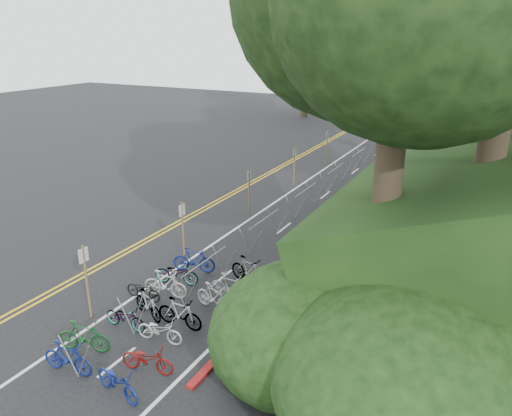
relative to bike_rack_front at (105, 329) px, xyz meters
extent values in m
plane|color=black|center=(-2.59, 1.83, -0.88)|extent=(120.00, 120.00, 0.00)
cube|color=gold|center=(-4.74, 11.83, -0.88)|extent=(0.12, 80.00, 0.01)
cube|color=gold|center=(-4.44, 11.83, -0.88)|extent=(0.12, 80.00, 0.01)
cube|color=silver|center=(-1.59, 11.83, -0.88)|extent=(0.12, 80.00, 0.01)
cube|color=silver|center=(2.61, 11.83, -0.88)|extent=(0.12, 80.00, 0.01)
cube|color=silver|center=(0.51, -0.17, -0.88)|extent=(0.10, 1.60, 0.01)
cube|color=silver|center=(0.51, 5.83, -0.88)|extent=(0.10, 1.60, 0.01)
cube|color=silver|center=(0.51, 11.83, -0.88)|extent=(0.10, 1.60, 0.01)
cube|color=silver|center=(0.51, 17.83, -0.88)|extent=(0.10, 1.60, 0.01)
cube|color=silver|center=(0.51, 23.83, -0.88)|extent=(0.10, 1.60, 0.01)
cube|color=silver|center=(0.51, 29.83, -0.88)|extent=(0.10, 1.60, 0.01)
cube|color=silver|center=(0.51, 35.83, -0.88)|extent=(0.10, 1.60, 0.01)
cube|color=maroon|center=(3.11, 13.83, -0.83)|extent=(0.25, 28.00, 0.10)
cube|color=#382819|center=(3.81, 23.83, -0.80)|extent=(1.40, 44.00, 0.16)
ellipsoid|color=#284C19|center=(4.61, 4.83, 0.16)|extent=(2.00, 2.80, 1.60)
ellipsoid|color=#284C19|center=(5.41, 9.83, 0.67)|extent=(2.60, 3.64, 2.08)
ellipsoid|color=#284C19|center=(6.61, 15.83, 1.11)|extent=(2.20, 3.08, 1.76)
ellipsoid|color=#284C19|center=(5.21, 21.83, 0.68)|extent=(3.00, 4.20, 2.40)
ellipsoid|color=#284C19|center=(5.91, 27.83, 0.84)|extent=(2.40, 3.36, 1.92)
ellipsoid|color=#284C19|center=(7.21, 31.83, 1.53)|extent=(2.80, 3.92, 2.24)
ellipsoid|color=#284C19|center=(4.41, 7.83, 0.02)|extent=(1.80, 2.52, 1.44)
ellipsoid|color=#284C19|center=(7.41, 19.83, 1.72)|extent=(3.20, 4.48, 2.56)
ellipsoid|color=black|center=(5.41, 2.33, 0.33)|extent=(5.28, 6.16, 3.52)
ellipsoid|color=black|center=(8.41, 1.33, 0.55)|extent=(6.24, 7.28, 4.16)
cylinder|color=#2D2319|center=(6.91, 4.83, 3.48)|extent=(0.84, 0.84, 6.32)
cylinder|color=#2D2319|center=(9.41, 7.83, 5.81)|extent=(0.92, 0.92, 7.78)
cylinder|color=#2D2319|center=(8.41, 13.83, 5.26)|extent=(0.89, 0.89, 7.30)
cylinder|color=#2D2319|center=(-11.59, 43.83, 2.28)|extent=(0.84, 0.84, 6.32)
ellipsoid|color=black|center=(-11.59, 43.83, 8.03)|extent=(8.65, 8.65, 8.22)
cylinder|color=#2D2319|center=(-8.59, 51.83, 2.03)|extent=(0.81, 0.81, 5.84)
ellipsoid|color=black|center=(-8.59, 51.83, 7.22)|extent=(7.57, 7.57, 7.19)
cylinder|color=gray|center=(0.00, 0.00, 0.35)|extent=(0.05, 2.60, 0.05)
cylinder|color=gray|center=(-0.28, -1.20, -0.27)|extent=(0.62, 0.04, 1.22)
cylinder|color=gray|center=(0.28, -1.20, -0.27)|extent=(0.62, 0.04, 1.22)
cylinder|color=gray|center=(-0.28, 1.20, -0.27)|extent=(0.62, 0.04, 1.22)
cylinder|color=gray|center=(0.28, 1.20, -0.27)|extent=(0.62, 0.04, 1.22)
cylinder|color=gray|center=(0.41, 4.83, 0.27)|extent=(0.05, 3.00, 0.05)
cylinder|color=gray|center=(0.13, 3.43, -0.31)|extent=(0.58, 0.04, 1.13)
cylinder|color=gray|center=(0.69, 3.43, -0.31)|extent=(0.58, 0.04, 1.13)
cylinder|color=gray|center=(0.13, 6.23, -0.31)|extent=(0.58, 0.04, 1.13)
cylinder|color=gray|center=(0.69, 6.23, -0.31)|extent=(0.58, 0.04, 1.13)
cylinder|color=gray|center=(0.41, 9.83, 0.27)|extent=(0.05, 3.00, 0.05)
cylinder|color=gray|center=(0.13, 8.43, -0.31)|extent=(0.58, 0.04, 1.13)
cylinder|color=gray|center=(0.69, 8.43, -0.31)|extent=(0.58, 0.04, 1.13)
cylinder|color=gray|center=(0.13, 11.23, -0.31)|extent=(0.58, 0.04, 1.13)
cylinder|color=gray|center=(0.69, 11.23, -0.31)|extent=(0.58, 0.04, 1.13)
cylinder|color=gray|center=(0.41, 14.83, 0.27)|extent=(0.05, 3.00, 0.05)
cylinder|color=gray|center=(0.13, 13.43, -0.31)|extent=(0.58, 0.04, 1.13)
cylinder|color=gray|center=(0.69, 13.43, -0.31)|extent=(0.58, 0.04, 1.13)
cylinder|color=gray|center=(0.13, 16.23, -0.31)|extent=(0.58, 0.04, 1.13)
cylinder|color=gray|center=(0.69, 16.23, -0.31)|extent=(0.58, 0.04, 1.13)
cylinder|color=gray|center=(0.41, 19.83, 0.27)|extent=(0.05, 3.00, 0.05)
cylinder|color=gray|center=(0.13, 18.43, -0.31)|extent=(0.58, 0.04, 1.13)
cylinder|color=gray|center=(0.69, 18.43, -0.31)|extent=(0.58, 0.04, 1.13)
cylinder|color=gray|center=(0.13, 21.23, -0.31)|extent=(0.58, 0.04, 1.13)
cylinder|color=gray|center=(0.69, 21.23, -0.31)|extent=(0.58, 0.04, 1.13)
cylinder|color=gray|center=(0.41, 24.83, 0.27)|extent=(0.05, 3.00, 0.05)
cylinder|color=gray|center=(0.13, 23.43, -0.31)|extent=(0.58, 0.04, 1.13)
cylinder|color=gray|center=(0.69, 23.43, -0.31)|extent=(0.58, 0.04, 1.13)
cylinder|color=gray|center=(0.13, 26.23, -0.31)|extent=(0.58, 0.04, 1.13)
cylinder|color=gray|center=(0.69, 26.23, -0.31)|extent=(0.58, 0.04, 1.13)
cylinder|color=brown|center=(-1.98, 1.31, 0.47)|extent=(0.08, 0.08, 2.70)
cube|color=silver|center=(-1.98, 1.31, 1.47)|extent=(0.02, 0.40, 0.50)
cylinder|color=brown|center=(-1.99, 6.83, 0.37)|extent=(0.08, 0.08, 2.50)
cube|color=silver|center=(-1.99, 6.83, 1.27)|extent=(0.02, 0.40, 0.50)
cylinder|color=brown|center=(-1.99, 12.83, 0.37)|extent=(0.08, 0.08, 2.50)
cube|color=silver|center=(-1.99, 12.83, 1.27)|extent=(0.02, 0.40, 0.50)
cylinder|color=brown|center=(-1.99, 18.83, 0.37)|extent=(0.08, 0.08, 2.50)
cube|color=silver|center=(-1.99, 18.83, 1.27)|extent=(0.02, 0.40, 0.50)
cylinder|color=brown|center=(-1.99, 24.83, 0.37)|extent=(0.08, 0.08, 2.50)
cube|color=silver|center=(-1.99, 24.83, 1.27)|extent=(0.02, 0.40, 0.50)
imported|color=black|center=(-1.17, 3.12, -0.49)|extent=(0.53, 1.51, 0.79)
imported|color=navy|center=(-0.37, -1.16, -0.38)|extent=(0.66, 1.72, 1.01)
imported|color=navy|center=(1.56, -1.24, -0.43)|extent=(0.95, 1.83, 0.91)
imported|color=#144C1E|center=(-0.74, -0.19, -0.37)|extent=(0.97, 1.79, 1.03)
imported|color=maroon|center=(1.62, -0.07, -0.45)|extent=(0.86, 1.71, 0.86)
imported|color=slate|center=(-0.47, 1.36, -0.47)|extent=(0.58, 1.60, 0.84)
imported|color=beige|center=(1.01, 1.27, -0.47)|extent=(0.74, 1.64, 0.84)
imported|color=slate|center=(-0.25, 2.25, -0.40)|extent=(1.00, 1.68, 0.97)
imported|color=slate|center=(1.09, 2.24, -0.36)|extent=(0.49, 1.74, 1.04)
imported|color=beige|center=(-0.57, 3.64, -0.36)|extent=(0.78, 1.80, 1.04)
imported|color=beige|center=(1.51, 3.68, -0.39)|extent=(0.81, 1.70, 0.99)
imported|color=slate|center=(-0.80, 4.66, -0.43)|extent=(1.04, 1.84, 0.91)
imported|color=#9E9EA3|center=(1.64, 4.60, -0.39)|extent=(0.53, 1.66, 0.98)
imported|color=navy|center=(-0.77, 5.81, -0.35)|extent=(0.99, 1.84, 1.06)
imported|color=slate|center=(1.64, 6.01, -0.35)|extent=(0.89, 1.84, 1.07)
camera|label=1|loc=(9.93, -9.28, 8.46)|focal=35.00mm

